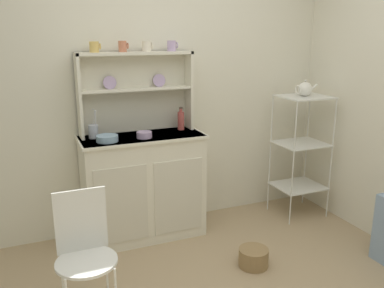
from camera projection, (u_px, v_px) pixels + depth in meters
The scene contains 15 objects.
wall_back at pixel (160, 90), 3.64m from camera, with size 3.84×0.05×2.50m, color silver.
hutch_cabinet at pixel (144, 186), 3.52m from camera, with size 1.04×0.45×0.91m.
hutch_shelf_unit at pixel (135, 86), 3.44m from camera, with size 0.97×0.18×0.68m.
bakers_rack at pixel (301, 142), 3.89m from camera, with size 0.45×0.39×1.18m.
wire_chair at pixel (84, 247), 2.41m from camera, with size 0.36×0.36×0.85m.
floor_basket at pixel (253, 257), 3.14m from camera, with size 0.23×0.23×0.14m, color #93754C.
cup_gold_0 at pixel (94, 47), 3.20m from camera, with size 0.09×0.07×0.08m.
cup_terracotta_1 at pixel (123, 46), 3.28m from camera, with size 0.08×0.07×0.09m.
cup_cream_2 at pixel (147, 46), 3.36m from camera, with size 0.09×0.08×0.09m.
cup_lilac_3 at pixel (172, 46), 3.44m from camera, with size 0.09×0.07×0.09m.
bowl_mixing_large at pixel (107, 138), 3.22m from camera, with size 0.17×0.17×0.05m, color #8EB2D1.
bowl_floral_medium at pixel (144, 135), 3.33m from camera, with size 0.12×0.12×0.05m, color #B79ECC.
jam_bottle at pixel (181, 120), 3.60m from camera, with size 0.06×0.06×0.20m.
utensil_jar at pixel (93, 131), 3.31m from camera, with size 0.08×0.08×0.24m.
porcelain_teapot at pixel (305, 89), 3.76m from camera, with size 0.22×0.13×0.15m.
Camera 1 is at (-1.14, -1.84, 1.73)m, focal length 38.18 mm.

